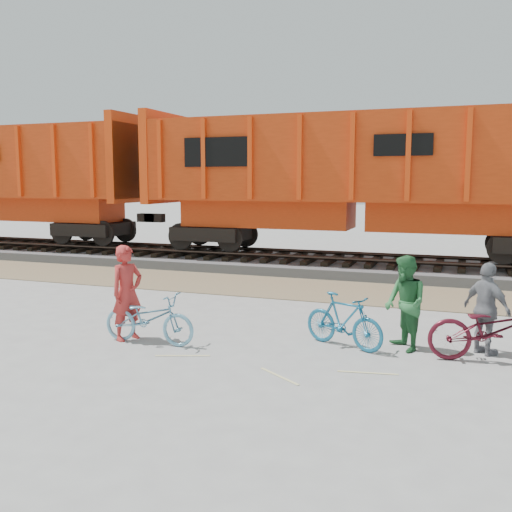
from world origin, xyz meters
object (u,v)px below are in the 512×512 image
at_px(bicycle_blue, 149,318).
at_px(bicycle_teal, 344,321).
at_px(person_woman, 487,309).
at_px(person_man, 405,303).
at_px(hopper_car_center, 361,176).
at_px(bicycle_maroon, 494,330).
at_px(person_solo, 127,293).

xyz_separation_m(bicycle_blue, bicycle_teal, (3.27, 0.95, 0.01)).
relative_size(bicycle_blue, person_woman, 1.13).
bearing_deg(person_man, hopper_car_center, 161.62).
distance_m(hopper_car_center, person_man, 8.76).
relative_size(bicycle_teal, bicycle_maroon, 0.78).
height_order(hopper_car_center, bicycle_teal, hopper_car_center).
relative_size(bicycle_teal, person_woman, 1.02).
height_order(bicycle_teal, person_solo, person_solo).
bearing_deg(bicycle_blue, person_man, -75.99).
bearing_deg(bicycle_maroon, hopper_car_center, 13.76).
xyz_separation_m(hopper_car_center, person_solo, (-2.57, -9.25, -2.14)).
bearing_deg(bicycle_maroon, bicycle_teal, 80.64).
height_order(hopper_car_center, person_woman, hopper_car_center).
height_order(bicycle_maroon, person_woman, person_woman).
relative_size(bicycle_teal, person_solo, 0.91).
relative_size(bicycle_maroon, person_woman, 1.30).
xyz_separation_m(person_solo, person_woman, (6.06, 1.26, -0.09)).
relative_size(bicycle_blue, person_man, 1.07).
bearing_deg(bicycle_teal, hopper_car_center, 31.06).
xyz_separation_m(bicycle_teal, bicycle_maroon, (2.39, 0.00, 0.06)).
relative_size(person_solo, person_woman, 1.12).
distance_m(bicycle_blue, person_solo, 0.65).
bearing_deg(bicycle_teal, bicycle_blue, 129.13).
bearing_deg(person_solo, bicycle_blue, -78.25).
distance_m(person_solo, person_woman, 6.19).
distance_m(bicycle_teal, person_solo, 3.89).
distance_m(bicycle_blue, bicycle_maroon, 5.74).
relative_size(hopper_car_center, bicycle_blue, 8.07).
bearing_deg(person_woman, hopper_car_center, -24.07).
bearing_deg(person_solo, person_woman, -55.23).
bearing_deg(bicycle_teal, person_woman, -57.13).
bearing_deg(person_solo, person_man, -54.49).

